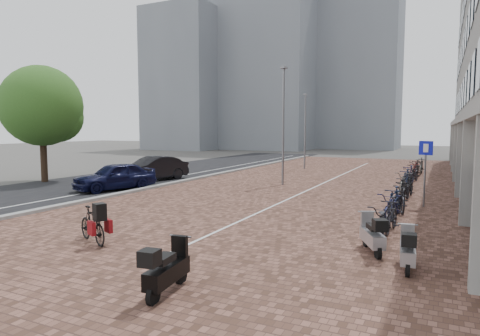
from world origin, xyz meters
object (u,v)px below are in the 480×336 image
scooter_front (372,234)px  scooter_back (408,249)px  car_navy (115,176)px  hero_bike (92,224)px  parking_sign (425,163)px  car_dark (153,169)px  scooter_mid (167,268)px

scooter_front → scooter_back: size_ratio=1.04×
scooter_front → car_navy: bearing=132.9°
car_navy → hero_bike: 9.97m
hero_bike → parking_sign: 12.22m
car_dark → hero_bike: (6.92, -11.59, -0.20)m
car_dark → scooter_mid: (10.78, -13.59, -0.20)m
scooter_front → scooter_back: 1.27m
parking_sign → car_dark: bearing=-164.8°
hero_bike → scooter_back: (7.73, 1.37, -0.04)m
car_navy → scooter_mid: size_ratio=2.75×
scooter_front → parking_sign: size_ratio=0.55×
car_dark → parking_sign: (14.65, -2.21, 1.03)m
scooter_front → scooter_mid: (-3.00, -4.29, 0.02)m
hero_bike → scooter_back: bearing=-55.5°
hero_bike → scooter_front: (6.86, 2.29, -0.02)m
car_navy → scooter_back: (14.01, -6.38, -0.22)m
scooter_mid → scooter_back: scooter_mid is taller
car_dark → scooter_mid: car_dark is taller
car_dark → parking_sign: bearing=6.7°
car_navy → scooter_front: car_navy is taller
scooter_front → hero_bike: bearing=173.9°
scooter_back → parking_sign: (0.00, 8.01, 1.28)m
scooter_front → parking_sign: 7.25m
car_dark → scooter_back: 17.86m
hero_bike → scooter_front: hero_bike is taller
car_navy → hero_bike: size_ratio=2.41×
parking_sign → scooter_mid: bearing=-85.0°
scooter_mid → parking_sign: parking_sign is taller
scooter_front → parking_sign: bearing=58.5°
car_dark → parking_sign: 14.85m
car_navy → parking_sign: bearing=27.9°
car_navy → hero_bike: car_navy is taller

